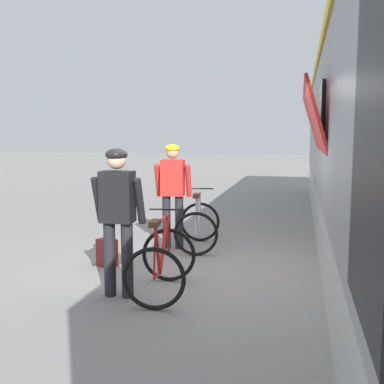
{
  "coord_description": "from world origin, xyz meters",
  "views": [
    {
      "loc": [
        1.1,
        -6.21,
        1.92
      ],
      "look_at": [
        -0.5,
        0.6,
        1.05
      ],
      "focal_mm": 43.33,
      "sensor_mm": 36.0,
      "label": 1
    }
  ],
  "objects_px": {
    "cyclist_far_in_red": "(173,187)",
    "backpack_on_platform": "(107,253)",
    "bicycle_far_silver": "(198,225)",
    "cyclist_near_in_dark": "(118,209)",
    "bicycle_near_red": "(162,262)"
  },
  "relations": [
    {
      "from": "cyclist_far_in_red",
      "to": "bicycle_near_red",
      "type": "relative_size",
      "value": 1.54
    },
    {
      "from": "bicycle_far_silver",
      "to": "backpack_on_platform",
      "type": "height_order",
      "value": "bicycle_far_silver"
    },
    {
      "from": "cyclist_far_in_red",
      "to": "backpack_on_platform",
      "type": "relative_size",
      "value": 4.4
    },
    {
      "from": "bicycle_far_silver",
      "to": "backpack_on_platform",
      "type": "relative_size",
      "value": 2.91
    },
    {
      "from": "bicycle_near_red",
      "to": "bicycle_far_silver",
      "type": "bearing_deg",
      "value": 91.79
    },
    {
      "from": "bicycle_near_red",
      "to": "backpack_on_platform",
      "type": "bearing_deg",
      "value": 139.11
    },
    {
      "from": "cyclist_near_in_dark",
      "to": "bicycle_near_red",
      "type": "bearing_deg",
      "value": 19.18
    },
    {
      "from": "cyclist_far_in_red",
      "to": "bicycle_near_red",
      "type": "height_order",
      "value": "cyclist_far_in_red"
    },
    {
      "from": "cyclist_far_in_red",
      "to": "bicycle_far_silver",
      "type": "relative_size",
      "value": 1.51
    },
    {
      "from": "cyclist_near_in_dark",
      "to": "bicycle_far_silver",
      "type": "xyz_separation_m",
      "value": [
        0.41,
        2.51,
        -0.65
      ]
    },
    {
      "from": "cyclist_far_in_red",
      "to": "bicycle_far_silver",
      "type": "bearing_deg",
      "value": 11.58
    },
    {
      "from": "bicycle_near_red",
      "to": "cyclist_far_in_red",
      "type": "bearing_deg",
      "value": 102.25
    },
    {
      "from": "cyclist_near_in_dark",
      "to": "backpack_on_platform",
      "type": "relative_size",
      "value": 4.4
    },
    {
      "from": "cyclist_near_in_dark",
      "to": "cyclist_far_in_red",
      "type": "bearing_deg",
      "value": 90.19
    },
    {
      "from": "cyclist_far_in_red",
      "to": "bicycle_far_silver",
      "type": "xyz_separation_m",
      "value": [
        0.42,
        0.09,
        -0.65
      ]
    }
  ]
}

